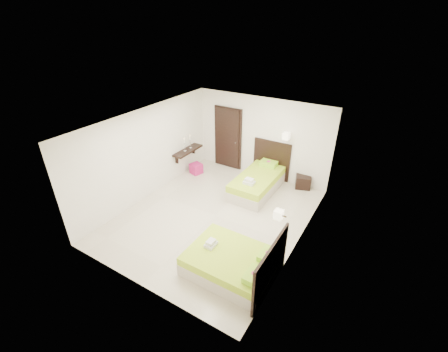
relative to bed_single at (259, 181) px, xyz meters
The scene contains 7 objects.
floor 1.87m from the bed_single, 103.13° to the right, with size 5.50×5.50×0.00m, color beige.
bed_single is the anchor object (origin of this frame).
bed_double 3.44m from the bed_single, 72.91° to the right, with size 1.80×1.53×1.48m.
nightstand 1.41m from the bed_single, 37.20° to the left, with size 0.45×0.40×0.40m, color black.
ottoman 2.27m from the bed_single, behind, with size 0.35×0.35×0.35m, color #A61659.
door 1.99m from the bed_single, 151.01° to the left, with size 1.02×0.15×2.14m.
console_shelf 2.56m from the bed_single, behind, with size 0.35×1.20×0.78m.
Camera 1 is at (3.60, -5.48, 4.83)m, focal length 24.00 mm.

